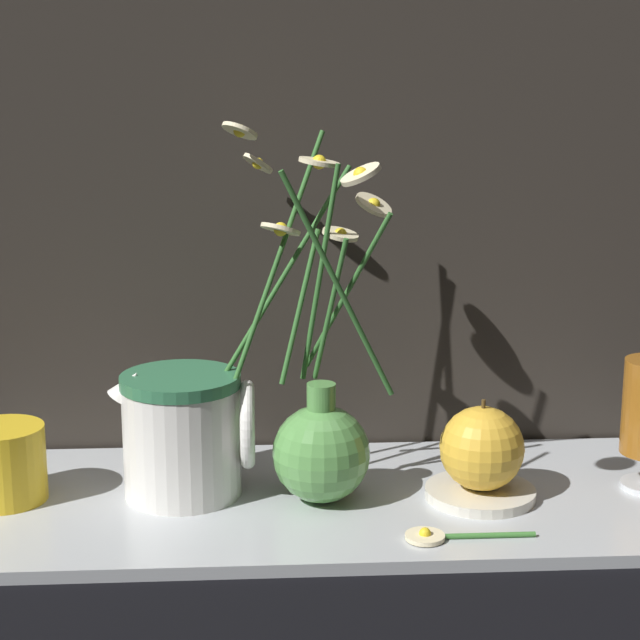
# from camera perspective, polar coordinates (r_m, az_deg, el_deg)

# --- Properties ---
(ground_plane) EXTENTS (6.00, 6.00, 0.00)m
(ground_plane) POSITION_cam_1_polar(r_m,az_deg,el_deg) (1.07, 0.03, -9.94)
(ground_plane) COLOR black
(shelf) EXTENTS (0.77, 0.30, 0.01)m
(shelf) POSITION_cam_1_polar(r_m,az_deg,el_deg) (1.07, 0.03, -9.65)
(shelf) COLOR #B2B7BC
(shelf) RESTS_ON ground_plane
(vase_with_flowers) EXTENTS (0.18, 0.27, 0.36)m
(vase_with_flowers) POSITION_cam_1_polar(r_m,az_deg,el_deg) (1.04, -0.07, -5.99)
(vase_with_flowers) COLOR #59994C
(vase_with_flowers) RESTS_ON shelf
(yellow_mug) EXTENTS (0.09, 0.08, 0.07)m
(yellow_mug) POSITION_cam_1_polar(r_m,az_deg,el_deg) (1.09, -16.63, -7.35)
(yellow_mug) COLOR yellow
(yellow_mug) RESTS_ON shelf
(ceramic_pitcher) EXTENTS (0.14, 0.12, 0.13)m
(ceramic_pitcher) POSITION_cam_1_polar(r_m,az_deg,el_deg) (1.06, -7.24, -5.79)
(ceramic_pitcher) COLOR white
(ceramic_pitcher) RESTS_ON shelf
(saucer_plate) EXTENTS (0.11, 0.11, 0.01)m
(saucer_plate) POSITION_cam_1_polar(r_m,az_deg,el_deg) (1.07, 8.54, -9.11)
(saucer_plate) COLOR silver
(saucer_plate) RESTS_ON shelf
(orange_fruit) EXTENTS (0.08, 0.08, 0.09)m
(orange_fruit) POSITION_cam_1_polar(r_m,az_deg,el_deg) (1.06, 8.63, -6.78)
(orange_fruit) COLOR gold
(orange_fruit) RESTS_ON saucer_plate
(loose_daisy) EXTENTS (0.12, 0.04, 0.01)m
(loose_daisy) POSITION_cam_1_polar(r_m,az_deg,el_deg) (0.98, 6.44, -11.37)
(loose_daisy) COLOR #3D7A33
(loose_daisy) RESTS_ON shelf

